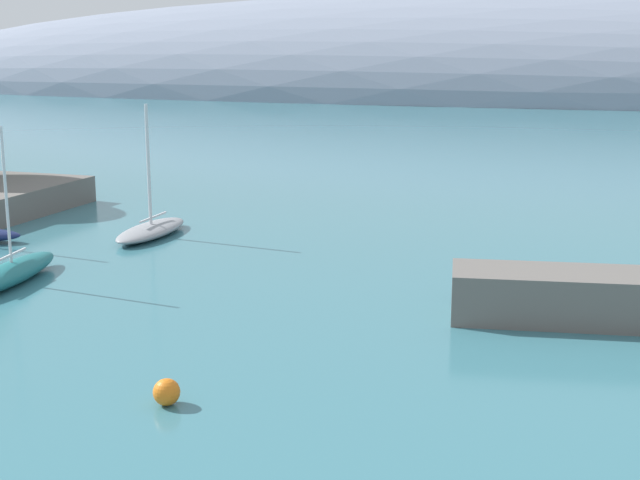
# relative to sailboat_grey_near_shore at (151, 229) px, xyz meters

# --- Properties ---
(distant_ridge) EXTENTS (322.30, 71.45, 43.03)m
(distant_ridge) POSITION_rel_sailboat_grey_near_shore_xyz_m (-0.45, 146.42, -0.44)
(distant_ridge) COLOR gray
(distant_ridge) RESTS_ON ground
(sailboat_grey_near_shore) EXTENTS (2.48, 7.07, 7.60)m
(sailboat_grey_near_shore) POSITION_rel_sailboat_grey_near_shore_xyz_m (0.00, 0.00, 0.00)
(sailboat_grey_near_shore) COLOR gray
(sailboat_grey_near_shore) RESTS_ON water
(sailboat_teal_outer_mooring) EXTENTS (2.76, 7.74, 7.29)m
(sailboat_teal_outer_mooring) POSITION_rel_sailboat_grey_near_shore_xyz_m (-1.12, -11.10, 0.09)
(sailboat_teal_outer_mooring) COLOR #1E6B70
(sailboat_teal_outer_mooring) RESTS_ON water
(mooring_buoy_orange) EXTENTS (0.85, 0.85, 0.85)m
(mooring_buoy_orange) POSITION_rel_sailboat_grey_near_shore_xyz_m (12.40, -21.51, -0.02)
(mooring_buoy_orange) COLOR orange
(mooring_buoy_orange) RESTS_ON water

